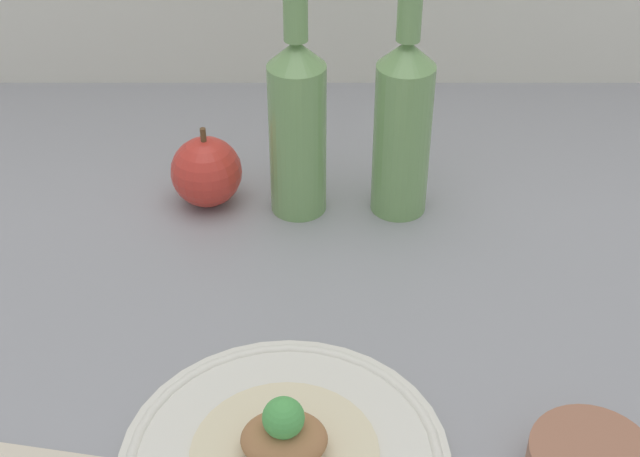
# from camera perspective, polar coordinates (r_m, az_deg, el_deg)

# --- Properties ---
(ground_plane) EXTENTS (1.80, 1.10, 0.04)m
(ground_plane) POSITION_cam_1_polar(r_m,az_deg,el_deg) (0.89, 0.92, -7.00)
(ground_plane) COLOR gray
(plated_food) EXTENTS (0.15, 0.15, 0.06)m
(plated_food) POSITION_cam_1_polar(r_m,az_deg,el_deg) (0.73, -2.43, -13.45)
(plated_food) COLOR beige
(plated_food) RESTS_ON plate
(cider_bottle_left) EXTENTS (0.06, 0.06, 0.30)m
(cider_bottle_left) POSITION_cam_1_polar(r_m,az_deg,el_deg) (0.98, -1.62, 6.95)
(cider_bottle_left) COLOR #729E5B
(cider_bottle_left) RESTS_ON ground_plane
(cider_bottle_right) EXTENTS (0.06, 0.06, 0.30)m
(cider_bottle_right) POSITION_cam_1_polar(r_m,az_deg,el_deg) (0.98, 5.18, 6.94)
(cider_bottle_right) COLOR #729E5B
(cider_bottle_right) RESTS_ON ground_plane
(apple) EXTENTS (0.08, 0.08, 0.10)m
(apple) POSITION_cam_1_polar(r_m,az_deg,el_deg) (1.03, -7.44, 3.61)
(apple) COLOR red
(apple) RESTS_ON ground_plane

